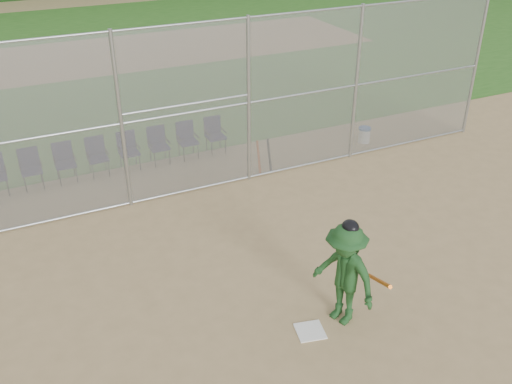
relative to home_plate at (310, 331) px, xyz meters
name	(u,v)px	position (x,y,z in m)	size (l,w,h in m)	color
ground	(318,310)	(0.40, 0.42, -0.01)	(100.00, 100.00, 0.00)	tan
grass_strip	(99,55)	(0.40, 18.42, 0.00)	(100.00, 100.00, 0.00)	#2C621D
dirt_patch_far	(99,55)	(0.40, 18.42, 0.00)	(24.00, 24.00, 0.00)	tan
backstop_fence	(209,106)	(0.40, 5.42, 2.06)	(16.09, 0.09, 4.00)	gray
home_plate	(310,331)	(0.00, 0.00, 0.00)	(0.46, 0.46, 0.02)	white
batter_at_plate	(344,274)	(0.63, 0.06, 0.93)	(1.04, 1.48, 1.95)	#1E4B1F
water_cooler	(364,135)	(5.30, 6.07, 0.21)	(0.35, 0.35, 0.44)	white
spare_bats	(264,156)	(1.92, 5.65, 0.41)	(0.36, 0.28, 0.84)	#D84C14
chair_3	(31,170)	(-3.50, 7.25, 0.47)	(0.54, 0.52, 0.96)	#0F0E33
chair_4	(65,163)	(-2.71, 7.25, 0.47)	(0.54, 0.52, 0.96)	#0F0E33
chair_5	(98,157)	(-1.92, 7.25, 0.47)	(0.54, 0.52, 0.96)	#0F0E33
chair_6	(129,152)	(-1.13, 7.25, 0.47)	(0.54, 0.52, 0.96)	#0F0E33
chair_7	(159,146)	(-0.34, 7.25, 0.47)	(0.54, 0.52, 0.96)	#0F0E33
chair_8	(188,141)	(0.46, 7.25, 0.47)	(0.54, 0.52, 0.96)	#0F0E33
chair_9	(216,136)	(1.25, 7.25, 0.47)	(0.54, 0.52, 0.96)	#0F0E33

